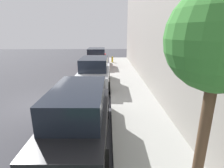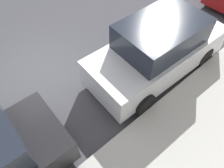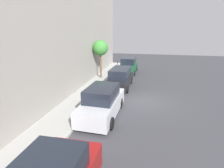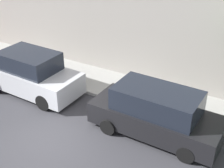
% 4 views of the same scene
% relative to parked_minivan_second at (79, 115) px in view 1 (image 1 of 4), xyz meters
% --- Properties ---
extents(ground_plane, '(60.00, 60.00, 0.00)m').
position_rel_parked_minivan_second_xyz_m(ground_plane, '(-2.37, 3.08, -0.92)').
color(ground_plane, '#38383D').
extents(sidewalk, '(2.45, 32.00, 0.15)m').
position_rel_parked_minivan_second_xyz_m(sidewalk, '(2.36, 3.08, -0.85)').
color(sidewalk, '#9E9E99').
rests_on(sidewalk, ground_plane).
extents(parked_minivan_second, '(2.02, 4.94, 1.90)m').
position_rel_parked_minivan_second_xyz_m(parked_minivan_second, '(0.00, 0.00, 0.00)').
color(parked_minivan_second, black).
rests_on(parked_minivan_second, ground_plane).
extents(parked_suv_third, '(2.10, 4.86, 1.98)m').
position_rel_parked_minivan_second_xyz_m(parked_suv_third, '(0.07, 6.23, 0.01)').
color(parked_suv_third, '#B7BABF').
rests_on(parked_suv_third, ground_plane).
extents(parked_suv_fourth, '(2.08, 4.83, 1.98)m').
position_rel_parked_minivan_second_xyz_m(parked_suv_fourth, '(-0.22, 13.05, 0.01)').
color(parked_suv_fourth, maroon).
rests_on(parked_suv_fourth, ground_plane).
extents(street_tree, '(1.70, 1.70, 4.24)m').
position_rel_parked_minivan_second_xyz_m(street_tree, '(2.73, -2.65, 2.57)').
color(street_tree, brown).
rests_on(street_tree, sidewalk).
extents(fire_hydrant, '(0.20, 0.20, 0.69)m').
position_rel_parked_minivan_second_xyz_m(fire_hydrant, '(1.48, 15.13, -0.43)').
color(fire_hydrant, gold).
rests_on(fire_hydrant, sidewalk).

